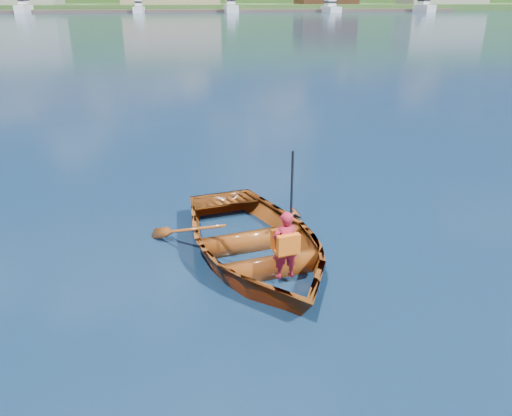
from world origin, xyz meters
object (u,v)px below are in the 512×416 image
at_px(dock, 193,11).
at_px(marina_yachts, 204,8).
at_px(child_paddler, 285,244).
at_px(rowboat, 254,242).

bearing_deg(dock, marina_yachts, -56.98).
relative_size(child_paddler, marina_yachts, 0.01).
bearing_deg(marina_yachts, rowboat, -91.86).
bearing_deg(marina_yachts, child_paddler, -91.71).
height_order(dock, marina_yachts, marina_yachts).
xyz_separation_m(rowboat, marina_yachts, (4.65, 143.49, 1.09)).
distance_m(rowboat, dock, 148.22).
distance_m(child_paddler, marina_yachts, 144.40).
distance_m(child_paddler, dock, 149.06).
bearing_deg(child_paddler, dock, 89.52).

